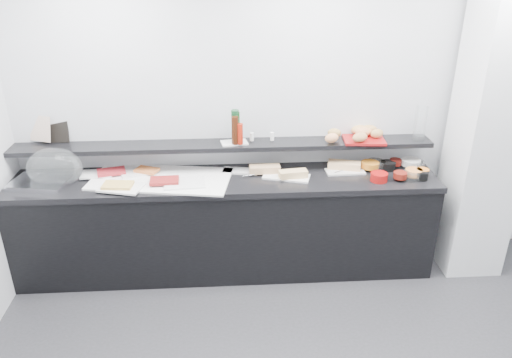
{
  "coord_description": "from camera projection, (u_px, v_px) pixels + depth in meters",
  "views": [
    {
      "loc": [
        -0.68,
        -2.14,
        2.68
      ],
      "look_at": [
        -0.45,
        1.45,
        1.0
      ],
      "focal_mm": 35.0,
      "sensor_mm": 36.0,
      "label": 1
    }
  ],
  "objects": [
    {
      "name": "back_wall",
      "position": [
        303.0,
        115.0,
        4.35
      ],
      "size": [
        5.0,
        0.02,
        2.7
      ],
      "primitive_type": "cube",
      "color": "silver",
      "rests_on": "ground"
    },
    {
      "name": "column",
      "position": [
        490.0,
        124.0,
        4.12
      ],
      "size": [
        0.5,
        0.5,
        2.7
      ],
      "primitive_type": "cube",
      "color": "white",
      "rests_on": "ground"
    },
    {
      "name": "buffet_cabinet",
      "position": [
        226.0,
        226.0,
        4.43
      ],
      "size": [
        3.6,
        0.6,
        0.85
      ],
      "primitive_type": "cube",
      "color": "black",
      "rests_on": "ground"
    },
    {
      "name": "counter_top",
      "position": [
        225.0,
        181.0,
        4.24
      ],
      "size": [
        3.62,
        0.62,
        0.05
      ],
      "primitive_type": "cube",
      "color": "black",
      "rests_on": "buffet_cabinet"
    },
    {
      "name": "wall_shelf",
      "position": [
        224.0,
        145.0,
        4.29
      ],
      "size": [
        3.6,
        0.25,
        0.04
      ],
      "primitive_type": "cube",
      "color": "black",
      "rests_on": "back_wall"
    },
    {
      "name": "cloche_base",
      "position": [
        40.0,
        183.0,
        4.1
      ],
      "size": [
        0.51,
        0.38,
        0.04
      ],
      "primitive_type": "cube",
      "rotation": [
        0.0,
        0.0,
        -0.18
      ],
      "color": "silver",
      "rests_on": "counter_top"
    },
    {
      "name": "cloche_dome",
      "position": [
        55.0,
        168.0,
        4.11
      ],
      "size": [
        0.46,
        0.31,
        0.34
      ],
      "primitive_type": "ellipsoid",
      "rotation": [
        0.0,
        0.0,
        0.02
      ],
      "color": "silver",
      "rests_on": "cloche_base"
    },
    {
      "name": "linen_runner",
      "position": [
        161.0,
        179.0,
        4.19
      ],
      "size": [
        1.23,
        0.73,
        0.01
      ],
      "primitive_type": "cube",
      "rotation": [
        0.0,
        0.0,
        -0.17
      ],
      "color": "white",
      "rests_on": "counter_top"
    },
    {
      "name": "platter_meat_a",
      "position": [
        97.0,
        174.0,
        4.25
      ],
      "size": [
        0.27,
        0.19,
        0.01
      ],
      "primitive_type": "cube",
      "rotation": [
        0.0,
        0.0,
        0.05
      ],
      "color": "white",
      "rests_on": "linen_runner"
    },
    {
      "name": "food_meat_a",
      "position": [
        111.0,
        172.0,
        4.25
      ],
      "size": [
        0.26,
        0.2,
        0.02
      ],
      "primitive_type": "cube",
      "rotation": [
        0.0,
        0.0,
        0.27
      ],
      "color": "maroon",
      "rests_on": "platter_meat_a"
    },
    {
      "name": "platter_salmon",
      "position": [
        137.0,
        172.0,
        4.28
      ],
      "size": [
        0.33,
        0.27,
        0.01
      ],
      "primitive_type": "cube",
      "rotation": [
        0.0,
        0.0,
        0.35
      ],
      "color": "white",
      "rests_on": "linen_runner"
    },
    {
      "name": "food_salmon",
      "position": [
        147.0,
        170.0,
        4.27
      ],
      "size": [
        0.22,
        0.19,
        0.02
      ],
      "primitive_type": "cube",
      "rotation": [
        0.0,
        0.0,
        -0.41
      ],
      "color": "#CC6329",
      "rests_on": "platter_salmon"
    },
    {
      "name": "platter_cheese",
      "position": [
        121.0,
        187.0,
        4.01
      ],
      "size": [
        0.38,
        0.3,
        0.01
      ],
      "primitive_type": "cube",
      "rotation": [
        0.0,
        0.0,
        -0.26
      ],
      "color": "white",
      "rests_on": "linen_runner"
    },
    {
      "name": "food_cheese",
      "position": [
        118.0,
        185.0,
        4.01
      ],
      "size": [
        0.25,
        0.17,
        0.02
      ],
      "primitive_type": "cube",
      "rotation": [
        0.0,
        0.0,
        -0.1
      ],
      "color": "tan",
      "rests_on": "platter_cheese"
    },
    {
      "name": "platter_meat_b",
      "position": [
        185.0,
        183.0,
        4.08
      ],
      "size": [
        0.35,
        0.25,
        0.01
      ],
      "primitive_type": "cube",
      "rotation": [
        0.0,
        0.0,
        0.09
      ],
      "color": "white",
      "rests_on": "linen_runner"
    },
    {
      "name": "food_meat_b",
      "position": [
        164.0,
        181.0,
        4.08
      ],
      "size": [
        0.24,
        0.16,
        0.02
      ],
      "primitive_type": "cube",
      "rotation": [
        0.0,
        0.0,
        0.05
      ],
      "color": "maroon",
      "rests_on": "platter_meat_b"
    },
    {
      "name": "sandwich_plate_left",
      "position": [
        240.0,
        171.0,
        4.34
      ],
      "size": [
        0.32,
        0.18,
        0.01
      ],
      "primitive_type": "cube",
      "rotation": [
        0.0,
        0.0,
        -0.17
      ],
      "color": "silver",
      "rests_on": "counter_top"
    },
    {
      "name": "sandwich_food_left",
      "position": [
        265.0,
        169.0,
        4.29
      ],
      "size": [
        0.27,
        0.11,
        0.06
      ],
      "primitive_type": "cube",
      "rotation": [
        0.0,
        0.0,
        0.03
      ],
      "color": "tan",
      "rests_on": "sandwich_plate_left"
    },
    {
      "name": "tongs_left",
      "position": [
        252.0,
        175.0,
        4.24
      ],
      "size": [
        0.16,
        0.06,
        0.01
      ],
      "primitive_type": "cylinder",
      "rotation": [
        0.0,
        1.57,
        0.31
      ],
      "color": "#ABAFB2",
      "rests_on": "sandwich_plate_left"
    },
    {
      "name": "sandwich_plate_mid",
      "position": [
        286.0,
        177.0,
        4.23
      ],
      "size": [
        0.42,
        0.27,
        0.01
      ],
      "primitive_type": "cube",
      "rotation": [
        0.0,
        0.0,
        -0.29
      ],
      "color": "white",
      "rests_on": "counter_top"
    },
    {
      "name": "sandwich_food_mid",
      "position": [
        293.0,
        174.0,
        4.19
      ],
      "size": [
        0.25,
        0.12,
        0.06
      ],
      "primitive_type": "cube",
      "rotation": [
        0.0,
        0.0,
        0.12
      ],
      "color": "tan",
      "rests_on": "sandwich_plate_mid"
    },
    {
      "name": "tongs_mid",
      "position": [
        287.0,
        178.0,
        4.18
      ],
      "size": [
        0.14,
        0.1,
        0.01
      ],
      "primitive_type": "cylinder",
      "rotation": [
        0.0,
        1.57,
        0.58
      ],
      "color": "#B4B7BB",
      "rests_on": "sandwich_plate_mid"
    },
    {
      "name": "sandwich_plate_right",
      "position": [
        345.0,
        172.0,
        4.33
      ],
      "size": [
        0.34,
        0.15,
        0.01
      ],
      "primitive_type": "cube",
      "rotation": [
        0.0,
        0.0,
        0.03
      ],
      "color": "silver",
      "rests_on": "counter_top"
    },
    {
      "name": "sandwich_food_right",
      "position": [
        344.0,
        165.0,
        4.36
      ],
      "size": [
        0.3,
        0.18,
        0.06
      ],
      "primitive_type": "cube",
      "rotation": [
        0.0,
        0.0,
        -0.27
      ],
      "color": "#E9B47A",
      "rests_on": "sandwich_plate_right"
    },
    {
      "name": "tongs_right",
      "position": [
        341.0,
        171.0,
        4.32
      ],
      "size": [
        0.14,
        0.09,
        0.01
      ],
      "primitive_type": "cylinder",
      "rotation": [
        0.0,
        1.57,
        0.52
      ],
      "color": "#B0B1B7",
      "rests_on": "sandwich_plate_right"
    },
    {
      "name": "bowl_glass_fruit",
      "position": [
        376.0,
        165.0,
        4.4
      ],
      "size": [
        0.18,
        0.18,
        0.07
      ],
      "primitive_type": "cylinder",
      "rotation": [
        0.0,
        0.0,
        -0.1
      ],
      "color": "white",
      "rests_on": "counter_top"
    },
    {
      "name": "fill_glass_fruit",
      "position": [
        370.0,
        165.0,
        4.37
      ],
      "size": [
        0.19,
        0.19,
        0.05
      ],
      "primitive_type": "cylinder",
      "rotation": [
        0.0,
        0.0,
        0.24
      ],
      "color": "orange",
      "rests_on": "bowl_glass_fruit"
    },
    {
      "name": "bowl_black_jam",
      "position": [
        388.0,
        166.0,
        4.38
      ],
      "size": [
        0.15,
        0.15,
        0.07
      ],
      "primitive_type": "cylinder",
      "rotation": [
        0.0,
        0.0,
        -0.17
      ],
      "color": "black",
      "rests_on": "counter_top"
    },
    {
      "name": "fill_black_jam",
      "position": [
        396.0,
        162.0,
        4.42
      ],
      "size": [
        0.12,
        0.12,
        0.05
      ],
      "primitive_type": "cylinder",
      "rotation": [
        0.0,
        0.0,
        -0.14
      ],
      "color": "#5E130D",
      "rests_on": "bowl_black_jam"
    },
    {
      "name": "bowl_glass_cream",
      "position": [
        414.0,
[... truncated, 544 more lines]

